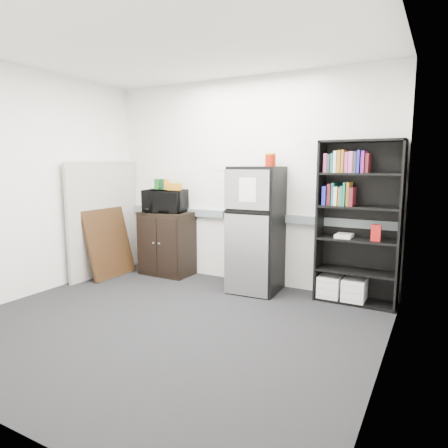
% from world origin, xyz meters
% --- Properties ---
extents(floor, '(4.00, 4.00, 0.00)m').
position_xyz_m(floor, '(0.00, 0.00, 0.00)').
color(floor, black).
rests_on(floor, ground).
extents(wall_back, '(4.00, 0.02, 2.70)m').
position_xyz_m(wall_back, '(0.00, 1.75, 1.35)').
color(wall_back, white).
rests_on(wall_back, floor).
extents(wall_right, '(0.02, 3.50, 2.70)m').
position_xyz_m(wall_right, '(2.00, 0.00, 1.35)').
color(wall_right, white).
rests_on(wall_right, floor).
extents(wall_left, '(0.02, 3.50, 2.70)m').
position_xyz_m(wall_left, '(-2.00, 0.00, 1.35)').
color(wall_left, white).
rests_on(wall_left, floor).
extents(ceiling, '(4.00, 3.50, 0.02)m').
position_xyz_m(ceiling, '(0.00, 0.00, 2.70)').
color(ceiling, white).
rests_on(ceiling, wall_back).
extents(electrical_raceway, '(3.92, 0.05, 0.10)m').
position_xyz_m(electrical_raceway, '(0.00, 1.72, 0.90)').
color(electrical_raceway, slate).
rests_on(electrical_raceway, wall_back).
extents(wall_note, '(0.14, 0.00, 0.10)m').
position_xyz_m(wall_note, '(-0.35, 1.74, 1.55)').
color(wall_note, white).
rests_on(wall_note, wall_back).
extents(bookshelf, '(0.90, 0.34, 1.85)m').
position_xyz_m(bookshelf, '(1.51, 1.57, 0.97)').
color(bookshelf, black).
rests_on(bookshelf, floor).
extents(cubicle_partition, '(0.06, 1.30, 1.62)m').
position_xyz_m(cubicle_partition, '(-1.90, 1.08, 0.81)').
color(cubicle_partition, '#ADA59A').
rests_on(cubicle_partition, floor).
extents(cabinet, '(0.73, 0.49, 0.91)m').
position_xyz_m(cabinet, '(-1.11, 1.50, 0.46)').
color(cabinet, black).
rests_on(cabinet, floor).
extents(microwave, '(0.66, 0.53, 0.32)m').
position_xyz_m(microwave, '(-1.11, 1.48, 1.07)').
color(microwave, black).
rests_on(microwave, cabinet).
extents(snack_box_a, '(0.07, 0.06, 0.15)m').
position_xyz_m(snack_box_a, '(-1.27, 1.52, 1.30)').
color(snack_box_a, '#19581B').
rests_on(snack_box_a, microwave).
extents(snack_box_b, '(0.08, 0.06, 0.15)m').
position_xyz_m(snack_box_b, '(-1.17, 1.52, 1.30)').
color(snack_box_b, '#0D3B20').
rests_on(snack_box_b, microwave).
extents(snack_box_c, '(0.07, 0.06, 0.14)m').
position_xyz_m(snack_box_c, '(-1.10, 1.52, 1.30)').
color(snack_box_c, orange).
rests_on(snack_box_c, microwave).
extents(snack_bag, '(0.19, 0.12, 0.10)m').
position_xyz_m(snack_bag, '(-0.93, 1.47, 1.28)').
color(snack_bag, '#B97012').
rests_on(snack_bag, microwave).
extents(refrigerator, '(0.62, 0.65, 1.56)m').
position_xyz_m(refrigerator, '(0.34, 1.42, 0.78)').
color(refrigerator, black).
rests_on(refrigerator, floor).
extents(coffee_can, '(0.13, 0.13, 0.18)m').
position_xyz_m(coffee_can, '(0.46, 1.55, 1.65)').
color(coffee_can, '#9B1607').
rests_on(coffee_can, refrigerator).
extents(framed_poster, '(0.28, 0.76, 0.96)m').
position_xyz_m(framed_poster, '(-1.77, 1.03, 0.49)').
color(framed_poster, black).
rests_on(framed_poster, floor).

